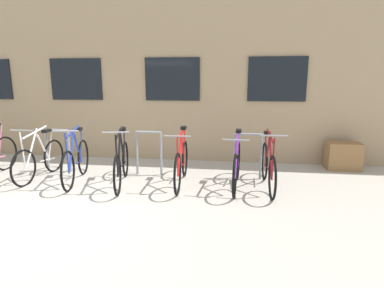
{
  "coord_description": "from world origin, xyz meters",
  "views": [
    {
      "loc": [
        2.62,
        -4.07,
        1.91
      ],
      "look_at": [
        1.88,
        1.6,
        0.74
      ],
      "focal_mm": 28.75,
      "sensor_mm": 36.0,
      "label": 1
    }
  ],
  "objects_px": {
    "bicycle_red": "(181,163)",
    "planter_box": "(343,156)",
    "bicycle_blue": "(76,161)",
    "bicycle_black": "(122,163)",
    "bicycle_white": "(40,159)",
    "bicycle_maroon": "(268,166)",
    "bicycle_purple": "(237,165)"
  },
  "relations": [
    {
      "from": "bicycle_black",
      "to": "planter_box",
      "type": "relative_size",
      "value": 2.54
    },
    {
      "from": "bicycle_red",
      "to": "bicycle_white",
      "type": "xyz_separation_m",
      "value": [
        -2.87,
        0.0,
        -0.02
      ]
    },
    {
      "from": "bicycle_red",
      "to": "planter_box",
      "type": "xyz_separation_m",
      "value": [
        3.35,
        1.43,
        -0.1
      ]
    },
    {
      "from": "bicycle_purple",
      "to": "bicycle_maroon",
      "type": "bearing_deg",
      "value": 3.99
    },
    {
      "from": "bicycle_blue",
      "to": "planter_box",
      "type": "height_order",
      "value": "bicycle_blue"
    },
    {
      "from": "bicycle_red",
      "to": "bicycle_maroon",
      "type": "bearing_deg",
      "value": 0.16
    },
    {
      "from": "bicycle_blue",
      "to": "bicycle_purple",
      "type": "relative_size",
      "value": 0.99
    },
    {
      "from": "bicycle_white",
      "to": "bicycle_blue",
      "type": "bearing_deg",
      "value": -7.71
    },
    {
      "from": "bicycle_purple",
      "to": "bicycle_white",
      "type": "relative_size",
      "value": 1.05
    },
    {
      "from": "bicycle_maroon",
      "to": "bicycle_white",
      "type": "distance_m",
      "value": 4.46
    },
    {
      "from": "bicycle_red",
      "to": "bicycle_black",
      "type": "bearing_deg",
      "value": -171.79
    },
    {
      "from": "bicycle_purple",
      "to": "planter_box",
      "type": "height_order",
      "value": "bicycle_purple"
    },
    {
      "from": "bicycle_purple",
      "to": "bicycle_black",
      "type": "height_order",
      "value": "bicycle_black"
    },
    {
      "from": "bicycle_black",
      "to": "bicycle_white",
      "type": "relative_size",
      "value": 1.06
    },
    {
      "from": "bicycle_blue",
      "to": "bicycle_white",
      "type": "height_order",
      "value": "bicycle_blue"
    },
    {
      "from": "bicycle_blue",
      "to": "bicycle_maroon",
      "type": "bearing_deg",
      "value": 1.83
    },
    {
      "from": "bicycle_red",
      "to": "bicycle_purple",
      "type": "bearing_deg",
      "value": -1.95
    },
    {
      "from": "bicycle_blue",
      "to": "planter_box",
      "type": "bearing_deg",
      "value": 15.93
    },
    {
      "from": "bicycle_red",
      "to": "planter_box",
      "type": "bearing_deg",
      "value": 23.07
    },
    {
      "from": "bicycle_black",
      "to": "bicycle_white",
      "type": "height_order",
      "value": "bicycle_black"
    },
    {
      "from": "bicycle_black",
      "to": "planter_box",
      "type": "distance_m",
      "value": 4.74
    },
    {
      "from": "bicycle_blue",
      "to": "bicycle_black",
      "type": "relative_size",
      "value": 0.98
    },
    {
      "from": "bicycle_blue",
      "to": "bicycle_black",
      "type": "distance_m",
      "value": 0.93
    },
    {
      "from": "bicycle_black",
      "to": "bicycle_maroon",
      "type": "height_order",
      "value": "bicycle_black"
    },
    {
      "from": "bicycle_red",
      "to": "planter_box",
      "type": "height_order",
      "value": "bicycle_red"
    },
    {
      "from": "bicycle_blue",
      "to": "bicycle_white",
      "type": "distance_m",
      "value": 0.84
    },
    {
      "from": "bicycle_white",
      "to": "planter_box",
      "type": "distance_m",
      "value": 6.38
    },
    {
      "from": "bicycle_black",
      "to": "bicycle_red",
      "type": "bearing_deg",
      "value": 8.21
    },
    {
      "from": "bicycle_black",
      "to": "bicycle_blue",
      "type": "bearing_deg",
      "value": 177.01
    },
    {
      "from": "bicycle_black",
      "to": "bicycle_white",
      "type": "xyz_separation_m",
      "value": [
        -1.76,
        0.16,
        -0.02
      ]
    },
    {
      "from": "bicycle_purple",
      "to": "bicycle_maroon",
      "type": "height_order",
      "value": "bicycle_maroon"
    },
    {
      "from": "planter_box",
      "to": "bicycle_red",
      "type": "bearing_deg",
      "value": -156.93
    }
  ]
}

